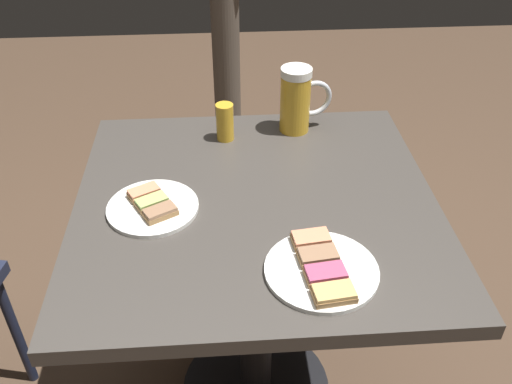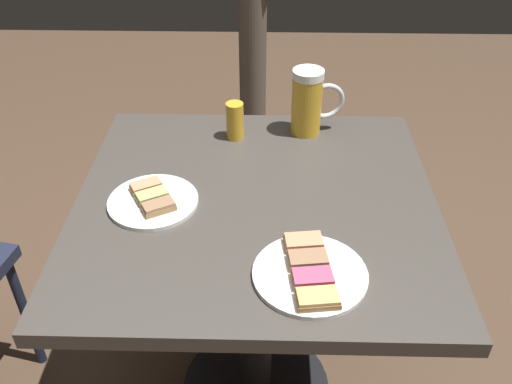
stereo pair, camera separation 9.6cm
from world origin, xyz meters
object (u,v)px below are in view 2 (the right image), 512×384
Objects in this scene: plate_far at (153,200)px; beer_mug at (309,102)px; plate_near at (310,272)px; beer_glass_small at (235,121)px.

beer_mug reaches higher than plate_far.
plate_near is 1.25× the size of beer_mug.
beer_glass_small is at bearing 60.09° from plate_far.
plate_far is 1.14× the size of beer_mug.
plate_near is at bearing -92.31° from beer_mug.
beer_glass_small is (-0.19, -0.04, -0.04)m from beer_mug.
plate_near and plate_far have the same top height.
beer_mug reaches higher than plate_near.
beer_mug is (0.02, 0.55, 0.08)m from plate_near.
plate_near is 2.21× the size of beer_glass_small.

